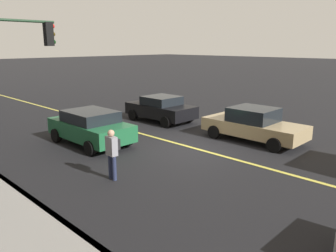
{
  "coord_description": "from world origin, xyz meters",
  "views": [
    {
      "loc": [
        -8.4,
        10.23,
        4.18
      ],
      "look_at": [
        -0.03,
        1.68,
        1.27
      ],
      "focal_mm": 35.75,
      "sensor_mm": 36.0,
      "label": 1
    }
  ],
  "objects_px": {
    "car_black": "(161,108)",
    "traffic_light_mast": "(0,60)",
    "car_green": "(91,127)",
    "pedestrian_with_backpack": "(112,151)",
    "car_tan": "(254,124)"
  },
  "relations": [
    {
      "from": "car_black",
      "to": "car_green",
      "type": "height_order",
      "value": "car_green"
    },
    {
      "from": "car_black",
      "to": "pedestrian_with_backpack",
      "type": "bearing_deg",
      "value": 125.21
    },
    {
      "from": "car_green",
      "to": "pedestrian_with_backpack",
      "type": "distance_m",
      "value": 4.23
    },
    {
      "from": "car_tan",
      "to": "car_green",
      "type": "distance_m",
      "value": 7.15
    },
    {
      "from": "car_black",
      "to": "pedestrian_with_backpack",
      "type": "height_order",
      "value": "pedestrian_with_backpack"
    },
    {
      "from": "car_green",
      "to": "pedestrian_with_backpack",
      "type": "height_order",
      "value": "pedestrian_with_backpack"
    },
    {
      "from": "car_black",
      "to": "traffic_light_mast",
      "type": "height_order",
      "value": "traffic_light_mast"
    },
    {
      "from": "car_black",
      "to": "car_tan",
      "type": "bearing_deg",
      "value": -178.57
    },
    {
      "from": "car_green",
      "to": "traffic_light_mast",
      "type": "xyz_separation_m",
      "value": [
        0.6,
        3.17,
        2.89
      ]
    },
    {
      "from": "car_tan",
      "to": "pedestrian_with_backpack",
      "type": "distance_m",
      "value": 7.11
    },
    {
      "from": "car_black",
      "to": "car_green",
      "type": "bearing_deg",
      "value": 100.98
    },
    {
      "from": "car_black",
      "to": "pedestrian_with_backpack",
      "type": "distance_m",
      "value": 8.47
    },
    {
      "from": "traffic_light_mast",
      "to": "car_green",
      "type": "bearing_deg",
      "value": -100.73
    },
    {
      "from": "car_black",
      "to": "traffic_light_mast",
      "type": "distance_m",
      "value": 8.89
    },
    {
      "from": "car_green",
      "to": "pedestrian_with_backpack",
      "type": "relative_size",
      "value": 2.48
    }
  ]
}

